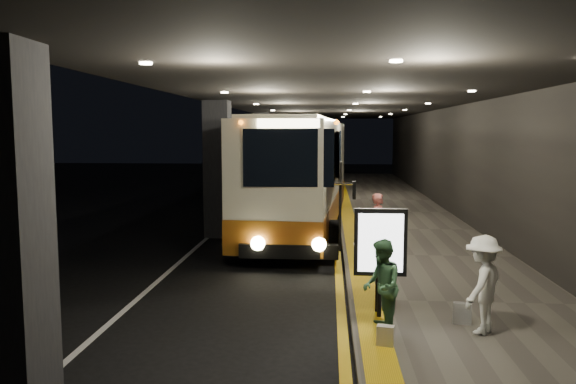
{
  "coord_description": "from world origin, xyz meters",
  "views": [
    {
      "loc": [
        2.09,
        -13.91,
        3.42
      ],
      "look_at": [
        0.94,
        1.93,
        1.7
      ],
      "focal_mm": 35.0,
      "sensor_mm": 36.0,
      "label": 1
    }
  ],
  "objects_px": {
    "info_sign": "(380,244)",
    "stanchion_post": "(377,280)",
    "bag_plain": "(385,336)",
    "bag_polka": "(462,313)",
    "coach_main": "(301,179)",
    "passenger_boarding": "(379,224)",
    "passenger_waiting_green": "(382,286)",
    "coach_second": "(309,162)",
    "passenger_waiting_white": "(483,284)"
  },
  "relations": [
    {
      "from": "coach_second",
      "to": "info_sign",
      "type": "distance_m",
      "value": 20.12
    },
    {
      "from": "coach_main",
      "to": "coach_second",
      "type": "relative_size",
      "value": 1.0
    },
    {
      "from": "bag_plain",
      "to": "stanchion_post",
      "type": "distance_m",
      "value": 1.68
    },
    {
      "from": "coach_main",
      "to": "passenger_waiting_green",
      "type": "height_order",
      "value": "coach_main"
    },
    {
      "from": "passenger_boarding",
      "to": "bag_polka",
      "type": "relative_size",
      "value": 4.46
    },
    {
      "from": "info_sign",
      "to": "stanchion_post",
      "type": "distance_m",
      "value": 0.76
    },
    {
      "from": "coach_second",
      "to": "passenger_waiting_green",
      "type": "relative_size",
      "value": 7.89
    },
    {
      "from": "coach_main",
      "to": "bag_plain",
      "type": "relative_size",
      "value": 37.67
    },
    {
      "from": "passenger_waiting_white",
      "to": "passenger_waiting_green",
      "type": "bearing_deg",
      "value": -51.76
    },
    {
      "from": "coach_main",
      "to": "info_sign",
      "type": "relative_size",
      "value": 6.23
    },
    {
      "from": "passenger_boarding",
      "to": "stanchion_post",
      "type": "bearing_deg",
      "value": -163.42
    },
    {
      "from": "passenger_waiting_white",
      "to": "stanchion_post",
      "type": "relative_size",
      "value": 1.34
    },
    {
      "from": "passenger_waiting_green",
      "to": "bag_plain",
      "type": "distance_m",
      "value": 0.88
    },
    {
      "from": "passenger_boarding",
      "to": "bag_plain",
      "type": "height_order",
      "value": "passenger_boarding"
    },
    {
      "from": "coach_second",
      "to": "info_sign",
      "type": "height_order",
      "value": "coach_second"
    },
    {
      "from": "coach_main",
      "to": "bag_plain",
      "type": "xyz_separation_m",
      "value": [
        1.84,
        -10.74,
        -1.48
      ]
    },
    {
      "from": "stanchion_post",
      "to": "bag_plain",
      "type": "bearing_deg",
      "value": -89.97
    },
    {
      "from": "passenger_waiting_white",
      "to": "bag_polka",
      "type": "relative_size",
      "value": 4.39
    },
    {
      "from": "stanchion_post",
      "to": "passenger_waiting_green",
      "type": "bearing_deg",
      "value": -90.41
    },
    {
      "from": "bag_polka",
      "to": "stanchion_post",
      "type": "height_order",
      "value": "stanchion_post"
    },
    {
      "from": "bag_plain",
      "to": "passenger_waiting_white",
      "type": "bearing_deg",
      "value": 23.53
    },
    {
      "from": "bag_polka",
      "to": "coach_second",
      "type": "bearing_deg",
      "value": 99.4
    },
    {
      "from": "coach_main",
      "to": "passenger_boarding",
      "type": "distance_m",
      "value": 4.87
    },
    {
      "from": "passenger_waiting_green",
      "to": "stanchion_post",
      "type": "bearing_deg",
      "value": 177.67
    },
    {
      "from": "coach_second",
      "to": "passenger_waiting_green",
      "type": "xyz_separation_m",
      "value": [
        1.94,
        -20.72,
        -0.89
      ]
    },
    {
      "from": "coach_second",
      "to": "stanchion_post",
      "type": "bearing_deg",
      "value": -82.75
    },
    {
      "from": "info_sign",
      "to": "stanchion_post",
      "type": "bearing_deg",
      "value": 95.92
    },
    {
      "from": "coach_main",
      "to": "passenger_boarding",
      "type": "height_order",
      "value": "coach_main"
    },
    {
      "from": "passenger_boarding",
      "to": "passenger_waiting_green",
      "type": "bearing_deg",
      "value": -162.59
    },
    {
      "from": "stanchion_post",
      "to": "passenger_boarding",
      "type": "bearing_deg",
      "value": 84.61
    },
    {
      "from": "bag_polka",
      "to": "stanchion_post",
      "type": "xyz_separation_m",
      "value": [
        -1.41,
        0.52,
        0.42
      ]
    },
    {
      "from": "bag_plain",
      "to": "stanchion_post",
      "type": "relative_size",
      "value": 0.27
    },
    {
      "from": "bag_polka",
      "to": "info_sign",
      "type": "xyz_separation_m",
      "value": [
        -1.38,
        0.24,
        1.13
      ]
    },
    {
      "from": "coach_main",
      "to": "stanchion_post",
      "type": "distance_m",
      "value": 9.35
    },
    {
      "from": "coach_second",
      "to": "passenger_boarding",
      "type": "bearing_deg",
      "value": -79.16
    },
    {
      "from": "passenger_boarding",
      "to": "bag_plain",
      "type": "xyz_separation_m",
      "value": [
        -0.46,
        -6.53,
        -0.66
      ]
    },
    {
      "from": "coach_second",
      "to": "stanchion_post",
      "type": "xyz_separation_m",
      "value": [
        1.95,
        -19.74,
        -1.06
      ]
    },
    {
      "from": "passenger_boarding",
      "to": "passenger_waiting_white",
      "type": "bearing_deg",
      "value": -146.76
    },
    {
      "from": "bag_plain",
      "to": "stanchion_post",
      "type": "xyz_separation_m",
      "value": [
        -0.0,
        1.62,
        0.44
      ]
    },
    {
      "from": "passenger_boarding",
      "to": "passenger_waiting_white",
      "type": "distance_m",
      "value": 5.94
    },
    {
      "from": "coach_main",
      "to": "bag_polka",
      "type": "bearing_deg",
      "value": -67.52
    },
    {
      "from": "coach_second",
      "to": "bag_polka",
      "type": "relative_size",
      "value": 32.84
    },
    {
      "from": "coach_main",
      "to": "info_sign",
      "type": "bearing_deg",
      "value": -74.93
    },
    {
      "from": "coach_main",
      "to": "passenger_waiting_white",
      "type": "bearing_deg",
      "value": -67.13
    },
    {
      "from": "passenger_boarding",
      "to": "bag_polka",
      "type": "bearing_deg",
      "value": -148.11
    },
    {
      "from": "passenger_waiting_white",
      "to": "stanchion_post",
      "type": "xyz_separation_m",
      "value": [
        -1.62,
        0.92,
        -0.2
      ]
    },
    {
      "from": "info_sign",
      "to": "coach_second",
      "type": "bearing_deg",
      "value": 96.17
    },
    {
      "from": "passenger_waiting_white",
      "to": "info_sign",
      "type": "xyz_separation_m",
      "value": [
        -1.6,
        0.64,
        0.5
      ]
    },
    {
      "from": "info_sign",
      "to": "bag_plain",
      "type": "bearing_deg",
      "value": -90.53
    },
    {
      "from": "info_sign",
      "to": "stanchion_post",
      "type": "xyz_separation_m",
      "value": [
        -0.03,
        0.28,
        -0.71
      ]
    }
  ]
}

